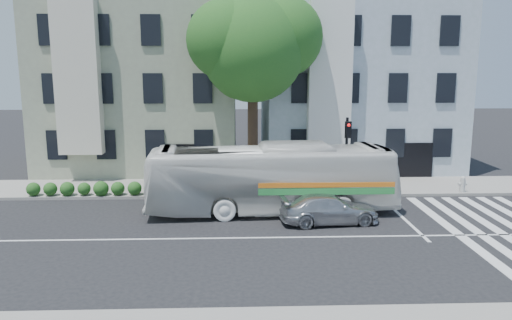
{
  "coord_description": "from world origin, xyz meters",
  "views": [
    {
      "loc": [
        -0.82,
        -18.65,
        6.63
      ],
      "look_at": [
        0.0,
        3.79,
        2.4
      ],
      "focal_mm": 35.0,
      "sensor_mm": 36.0,
      "label": 1
    }
  ],
  "objects_px": {
    "bus": "(271,178)",
    "traffic_signal": "(347,147)",
    "fire_hydrant": "(463,184)",
    "sedan": "(329,209)"
  },
  "relations": [
    {
      "from": "sedan",
      "to": "fire_hydrant",
      "type": "xyz_separation_m",
      "value": [
        7.84,
        4.5,
        -0.03
      ]
    },
    {
      "from": "sedan",
      "to": "traffic_signal",
      "type": "height_order",
      "value": "traffic_signal"
    },
    {
      "from": "sedan",
      "to": "bus",
      "type": "bearing_deg",
      "value": 47.63
    },
    {
      "from": "sedan",
      "to": "traffic_signal",
      "type": "relative_size",
      "value": 1.03
    },
    {
      "from": "fire_hydrant",
      "to": "sedan",
      "type": "bearing_deg",
      "value": -150.16
    },
    {
      "from": "bus",
      "to": "traffic_signal",
      "type": "height_order",
      "value": "traffic_signal"
    },
    {
      "from": "sedan",
      "to": "fire_hydrant",
      "type": "height_order",
      "value": "sedan"
    },
    {
      "from": "sedan",
      "to": "fire_hydrant",
      "type": "bearing_deg",
      "value": -66.42
    },
    {
      "from": "sedan",
      "to": "fire_hydrant",
      "type": "distance_m",
      "value": 9.04
    },
    {
      "from": "bus",
      "to": "sedan",
      "type": "xyz_separation_m",
      "value": [
        2.37,
        -1.73,
        -0.97
      ]
    }
  ]
}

